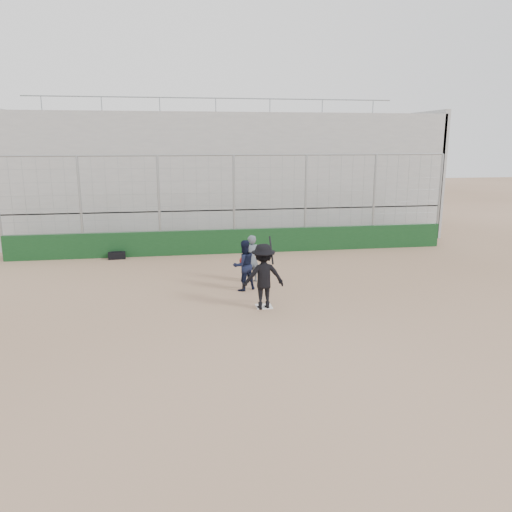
{
  "coord_description": "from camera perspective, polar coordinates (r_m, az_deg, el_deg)",
  "views": [
    {
      "loc": [
        -2.36,
        -13.13,
        4.57
      ],
      "look_at": [
        0.0,
        1.4,
        1.15
      ],
      "focal_mm": 35.0,
      "sensor_mm": 36.0,
      "label": 1
    }
  ],
  "objects": [
    {
      "name": "backstop",
      "position": [
        20.59,
        -2.5,
        2.96
      ],
      "size": [
        18.1,
        0.25,
        4.04
      ],
      "color": "#103215",
      "rests_on": "ground"
    },
    {
      "name": "umpire",
      "position": [
        16.34,
        -0.56,
        -0.59
      ],
      "size": [
        0.67,
        0.55,
        1.42
      ],
      "primitive_type": "imported",
      "rotation": [
        0.0,
        0.0,
        3.49
      ],
      "color": "#4D5762",
      "rests_on": "ground"
    },
    {
      "name": "batter_at_plate",
      "position": [
        13.74,
        0.83,
        -2.34
      ],
      "size": [
        1.24,
        0.83,
        1.97
      ],
      "color": "black",
      "rests_on": "ground"
    },
    {
      "name": "ground",
      "position": [
        14.1,
        0.92,
        -5.83
      ],
      "size": [
        90.0,
        90.0,
        0.0
      ],
      "primitive_type": "plane",
      "color": "brown",
      "rests_on": "ground"
    },
    {
      "name": "equipment_bag",
      "position": [
        20.4,
        -15.62,
        0.06
      ],
      "size": [
        0.67,
        0.32,
        0.32
      ],
      "color": "black",
      "rests_on": "ground"
    },
    {
      "name": "bleachers",
      "position": [
        25.24,
        -3.89,
        9.31
      ],
      "size": [
        20.25,
        6.7,
        6.98
      ],
      "color": "#969696",
      "rests_on": "ground"
    },
    {
      "name": "home_plate",
      "position": [
        14.1,
        0.92,
        -5.79
      ],
      "size": [
        0.44,
        0.44,
        0.02
      ],
      "primitive_type": "cube",
      "color": "white",
      "rests_on": "ground"
    },
    {
      "name": "catcher_crouched",
      "position": [
        15.48,
        -1.38,
        -2.02
      ],
      "size": [
        0.95,
        0.87,
        1.09
      ],
      "color": "black",
      "rests_on": "ground"
    }
  ]
}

